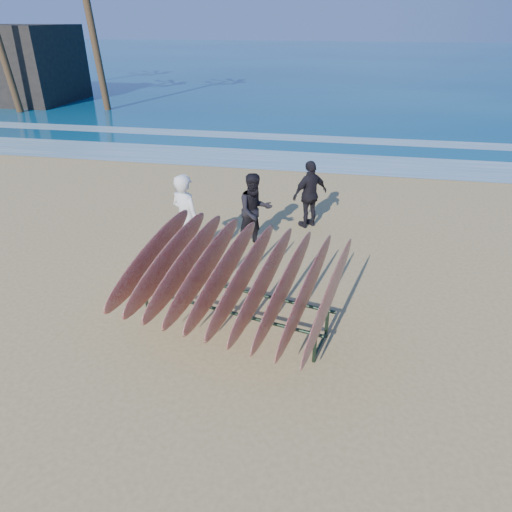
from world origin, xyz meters
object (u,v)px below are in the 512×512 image
object	(u,v)px
person_dark_b	(310,194)
surfboard_rack	(233,276)
person_white	(186,220)
person_dark_a	(255,211)

from	to	relation	value
person_dark_b	surfboard_rack	bearing A→B (deg)	36.99
person_white	person_dark_b	xyz separation A→B (m)	(2.29, 2.31, -0.13)
surfboard_rack	person_dark_b	distance (m)	4.42
surfboard_rack	person_dark_a	size ratio (longest dim) A/B	2.22
surfboard_rack	person_dark_b	world-z (taller)	person_dark_b
person_white	person_dark_a	xyz separation A→B (m)	(1.21, 1.00, -0.12)
surfboard_rack	person_dark_a	bearing A→B (deg)	107.26
surfboard_rack	person_white	xyz separation A→B (m)	(-1.45, 2.02, -0.01)
person_dark_a	person_dark_b	world-z (taller)	person_dark_a
person_white	person_dark_b	distance (m)	3.26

